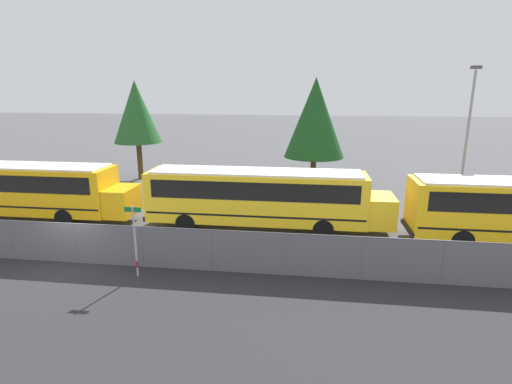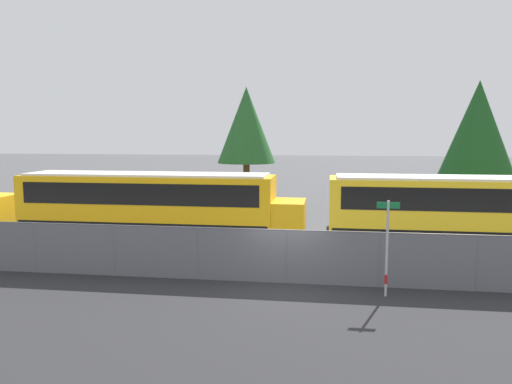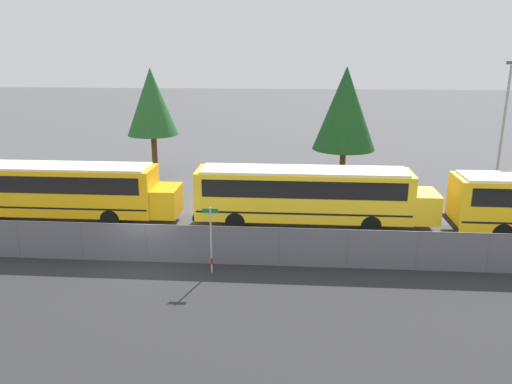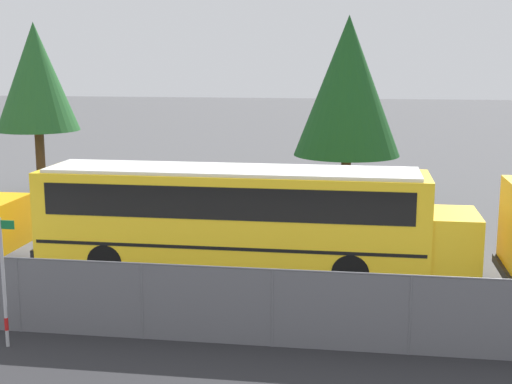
% 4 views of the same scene
% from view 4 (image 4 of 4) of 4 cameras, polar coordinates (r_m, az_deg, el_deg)
% --- Properties ---
extents(school_bus_2, '(13.34, 2.54, 3.30)m').
position_cam_4_polar(school_bus_2, '(21.73, -1.22, -1.56)').
color(school_bus_2, yellow).
rests_on(school_bus_2, ground_plane).
extents(street_sign, '(0.70, 0.09, 3.06)m').
position_cam_4_polar(street_sign, '(17.34, -19.56, -6.62)').
color(street_sign, '#B7B7BC').
rests_on(street_sign, ground_plane).
extents(tree_0, '(4.69, 4.69, 8.40)m').
position_cam_4_polar(tree_0, '(31.79, 7.36, 8.38)').
color(tree_0, '#51381E').
rests_on(tree_0, ground_plane).
extents(tree_1, '(3.92, 3.92, 8.23)m').
position_cam_4_polar(tree_1, '(35.70, -17.20, 8.75)').
color(tree_1, '#51381E').
rests_on(tree_1, ground_plane).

